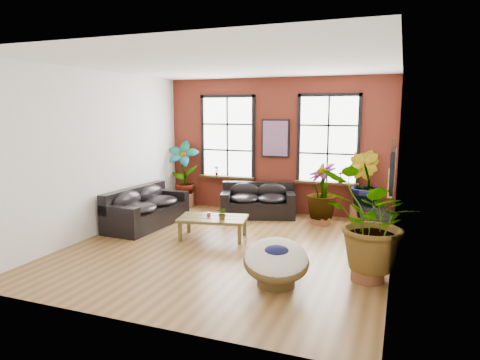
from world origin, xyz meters
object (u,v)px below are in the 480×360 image
(sofa_back, at_px, (258,201))
(papasan_chair, at_px, (276,261))
(sofa_left, at_px, (145,209))
(coffee_table, at_px, (213,220))

(sofa_back, distance_m, papasan_chair, 4.40)
(sofa_left, bearing_deg, sofa_back, -47.88)
(sofa_left, distance_m, papasan_chair, 4.46)
(sofa_left, xyz_separation_m, coffee_table, (1.90, -0.37, -0.00))
(sofa_back, height_order, sofa_left, sofa_left)
(sofa_left, relative_size, papasan_chair, 1.78)
(sofa_left, bearing_deg, papasan_chair, -118.17)
(sofa_back, bearing_deg, sofa_left, -158.49)
(coffee_table, xyz_separation_m, papasan_chair, (1.93, -1.92, -0.01))
(sofa_back, xyz_separation_m, coffee_table, (-0.28, -2.16, 0.02))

